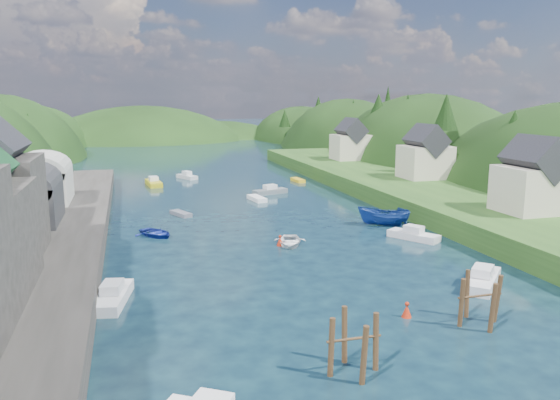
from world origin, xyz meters
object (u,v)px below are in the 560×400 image
object	(u,v)px
channel_buoy_near	(407,310)
piling_cluster_near	(354,349)
channel_buoy_far	(280,241)
piling_cluster_far	(479,304)

from	to	relation	value
channel_buoy_near	piling_cluster_near	bearing A→B (deg)	-137.06
channel_buoy_far	piling_cluster_near	bearing A→B (deg)	-96.92
piling_cluster_near	piling_cluster_far	distance (m)	11.15
channel_buoy_far	piling_cluster_far	bearing A→B (deg)	-71.77
channel_buoy_near	channel_buoy_far	world-z (taller)	same
channel_buoy_near	channel_buoy_far	distance (m)	20.22
piling_cluster_far	channel_buoy_far	xyz separation A→B (m)	(-7.34, 22.30, -0.90)
piling_cluster_near	channel_buoy_near	distance (m)	8.99
piling_cluster_near	channel_buoy_near	xyz separation A→B (m)	(6.55, 6.09, -0.89)
piling_cluster_near	channel_buoy_near	world-z (taller)	piling_cluster_near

